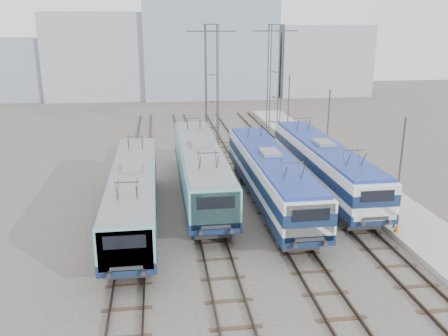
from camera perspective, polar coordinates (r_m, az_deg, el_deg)
ground at (r=25.83m, az=4.29°, el=-10.62°), size 160.00×160.00×0.00m
platform at (r=35.96m, az=17.65°, el=-3.09°), size 4.00×70.00×0.30m
locomotive_far_left at (r=29.46m, az=-10.84°, el=-2.81°), size 2.72×17.18×3.23m
locomotive_center_left at (r=33.62m, az=-2.86°, el=0.18°), size 2.91×18.42×3.47m
locomotive_center_right at (r=32.10m, az=5.55°, el=-0.70°), size 2.82×17.86×3.36m
locomotive_far_right at (r=35.33m, az=11.87°, el=0.64°), size 2.82×17.84×3.35m
catenary_tower_west at (r=44.99m, az=-1.49°, el=10.06°), size 4.50×1.20×12.00m
catenary_tower_east at (r=48.10m, az=6.08°, el=10.40°), size 4.50×1.20×12.00m
mast_front at (r=29.18m, az=20.34°, el=-0.98°), size 0.12×0.12×7.00m
mast_mid at (r=39.76m, az=12.34°, el=4.21°), size 0.12×0.12×7.00m
mast_rear at (r=50.98m, az=7.74°, el=7.13°), size 0.12×0.12×7.00m
safety_cone at (r=29.61m, az=20.13°, el=-6.71°), size 0.33×0.33×0.58m
building_west at (r=85.01m, az=-14.37°, el=12.93°), size 18.00×12.00×14.00m
building_center at (r=84.93m, az=-1.91°, el=14.77°), size 22.00×14.00×18.00m
building_east at (r=89.45m, az=11.28°, el=12.64°), size 16.00×12.00×12.00m
building_far_west at (r=88.28m, az=-24.82°, el=10.75°), size 14.00×10.00×10.00m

